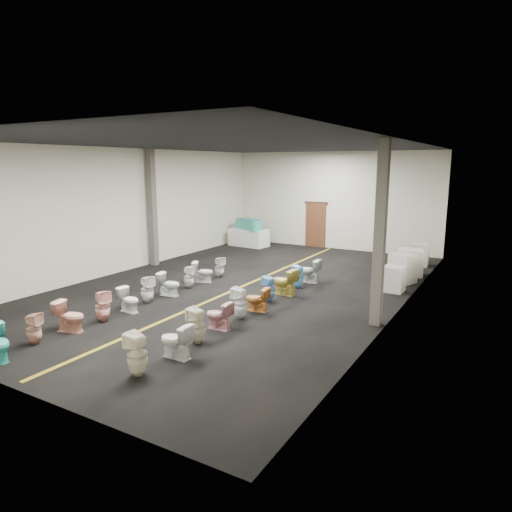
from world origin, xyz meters
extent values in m
plane|color=black|center=(0.00, 0.00, 0.00)|extent=(16.00, 16.00, 0.00)
plane|color=black|center=(0.00, 0.00, 4.50)|extent=(16.00, 16.00, 0.00)
plane|color=beige|center=(0.00, 8.00, 2.25)|extent=(10.00, 0.00, 10.00)
plane|color=beige|center=(-5.00, 0.00, 2.25)|extent=(0.00, 16.00, 16.00)
plane|color=beige|center=(5.00, 0.00, 2.25)|extent=(0.00, 16.00, 16.00)
cube|color=olive|center=(0.00, 0.00, 0.00)|extent=(0.12, 15.60, 0.01)
cube|color=#562D19|center=(-0.80, 7.94, 1.05)|extent=(1.00, 0.10, 2.10)
cube|color=#331C11|center=(-0.80, 7.95, 2.12)|extent=(1.15, 0.08, 0.10)
cube|color=#59544C|center=(-4.75, 1.00, 2.25)|extent=(0.25, 0.25, 4.50)
cube|color=#59544C|center=(4.75, -1.50, 2.25)|extent=(0.25, 0.25, 4.50)
cube|color=white|center=(-3.69, 6.51, 0.41)|extent=(1.95, 1.11, 0.83)
cube|color=teal|center=(-3.69, 6.51, 1.05)|extent=(1.36, 1.09, 0.50)
cylinder|color=teal|center=(-4.24, 6.76, 1.05)|extent=(0.66, 0.66, 0.50)
cylinder|color=teal|center=(-3.14, 6.27, 1.05)|extent=(0.66, 0.66, 0.50)
cube|color=teal|center=(-3.69, 6.51, 1.25)|extent=(1.10, 0.83, 0.20)
cube|color=beige|center=(4.40, 1.78, 0.40)|extent=(0.64, 0.64, 0.79)
cube|color=silver|center=(4.40, 3.01, 0.49)|extent=(0.92, 0.92, 0.98)
cube|color=silver|center=(4.40, 4.22, 0.47)|extent=(1.02, 1.02, 0.94)
cube|color=beige|center=(4.40, 6.03, 0.44)|extent=(0.67, 0.67, 0.89)
imported|color=#D8A086|center=(-1.43, -6.52, 0.36)|extent=(0.41, 0.41, 0.72)
imported|color=#E59C85|center=(-1.41, -5.60, 0.37)|extent=(0.81, 0.58, 0.74)
imported|color=#F9B2A8|center=(-1.28, -4.72, 0.41)|extent=(0.47, 0.47, 0.82)
imported|color=white|center=(-1.28, -3.82, 0.33)|extent=(0.68, 0.43, 0.66)
imported|color=white|center=(-1.42, -2.97, 0.40)|extent=(0.44, 0.43, 0.80)
imported|color=white|center=(-1.37, -2.07, 0.35)|extent=(0.75, 0.51, 0.70)
imported|color=silver|center=(-1.40, -1.08, 0.37)|extent=(0.39, 0.38, 0.73)
imported|color=silver|center=(-1.45, -0.27, 0.35)|extent=(0.78, 0.63, 0.70)
imported|color=silver|center=(-1.33, 0.55, 0.37)|extent=(0.42, 0.42, 0.74)
imported|color=#EFE5C8|center=(1.66, -6.52, 0.42)|extent=(0.42, 0.41, 0.85)
imported|color=white|center=(1.76, -5.53, 0.37)|extent=(0.73, 0.42, 0.74)
imported|color=beige|center=(1.66, -4.69, 0.41)|extent=(0.39, 0.38, 0.82)
imported|color=pink|center=(1.56, -3.71, 0.35)|extent=(0.69, 0.40, 0.69)
imported|color=white|center=(1.61, -2.81, 0.42)|extent=(0.40, 0.39, 0.83)
imported|color=#D08238|center=(1.69, -2.06, 0.34)|extent=(0.69, 0.43, 0.67)
imported|color=#6AACE0|center=(1.55, -1.14, 0.38)|extent=(0.44, 0.44, 0.76)
imported|color=gold|center=(1.61, -0.25, 0.41)|extent=(0.87, 0.58, 0.82)
imported|color=#70C8F0|center=(1.64, 0.68, 0.37)|extent=(0.43, 0.42, 0.74)
imported|color=silver|center=(1.65, 1.51, 0.40)|extent=(0.80, 0.48, 0.80)
camera|label=1|loc=(7.55, -12.32, 3.90)|focal=32.00mm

